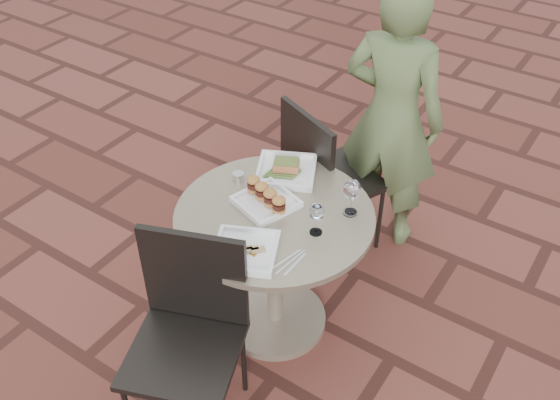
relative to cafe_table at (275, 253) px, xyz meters
The scene contains 13 objects.
ground 0.60m from the cafe_table, 57.38° to the right, with size 60.00×60.00×0.00m, color brown.
cafe_table is the anchor object (origin of this frame).
chair_far 0.62m from the cafe_table, 99.84° to the left, with size 0.58×0.58×0.93m.
chair_near 0.58m from the cafe_table, 93.04° to the right, with size 0.57×0.57×0.93m.
diner 1.00m from the cafe_table, 83.20° to the left, with size 0.57×0.37×1.55m, color #4D6135.
plate_salmon 0.40m from the cafe_table, 113.40° to the left, with size 0.37×0.37×0.08m.
plate_sliders 0.29m from the cafe_table, 154.41° to the left, with size 0.31×0.31×0.16m.
plate_tuna 0.39m from the cafe_table, 81.34° to the right, with size 0.35×0.35×0.03m.
wine_glass_right 0.42m from the cafe_table, ahead, with size 0.07×0.07×0.16m.
wine_glass_mid 0.49m from the cafe_table, 35.21° to the left, with size 0.07×0.07×0.15m.
wine_glass_far 0.50m from the cafe_table, 34.18° to the left, with size 0.08×0.08×0.18m.
steel_ramekin 0.40m from the cafe_table, 158.90° to the left, with size 0.06×0.06×0.04m, color silver.
cutlery_set 0.40m from the cafe_table, 44.09° to the right, with size 0.08×0.18×0.00m, color silver, non-canonical shape.
Camera 1 is at (1.00, -1.45, 2.53)m, focal length 40.00 mm.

